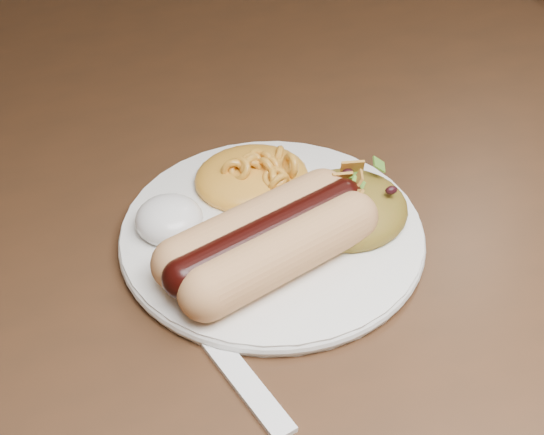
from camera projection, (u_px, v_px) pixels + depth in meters
name	position (u px, v px, depth m)	size (l,w,h in m)	color
table	(365.00, 239.00, 0.68)	(1.60, 0.90, 0.75)	#422715
plate	(272.00, 234.00, 0.54)	(0.21, 0.21, 0.01)	white
hotdog	(268.00, 239.00, 0.50)	(0.13, 0.10, 0.04)	tan
mac_and_cheese	(252.00, 164.00, 0.57)	(0.09, 0.08, 0.03)	gold
sour_cream	(168.00, 212.00, 0.53)	(0.05, 0.05, 0.03)	white
taco_salad	(347.00, 199.00, 0.54)	(0.09, 0.08, 0.04)	#A34D19
fork	(240.00, 375.00, 0.45)	(0.02, 0.14, 0.00)	white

